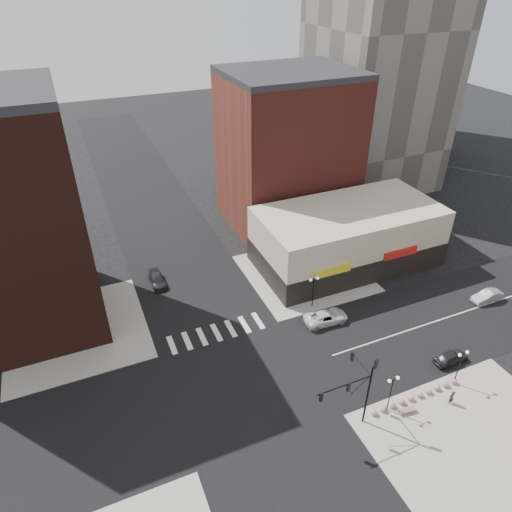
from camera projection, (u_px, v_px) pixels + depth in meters
ground at (245, 385)px, 44.87m from camera, size 240.00×240.00×0.00m
road_ew at (245, 385)px, 44.86m from camera, size 200.00×14.00×0.02m
road_ns at (245, 385)px, 44.86m from camera, size 14.00×200.00×0.02m
sidewalk_nw at (77, 331)px, 51.23m from camera, size 15.00×15.00×0.12m
sidewalk_ne at (305, 273)px, 60.82m from camera, size 15.00×15.00×0.12m
sidewalk_se at (477, 444)px, 39.32m from camera, size 18.00×14.00×0.12m
building_nw at (0, 227)px, 46.07m from camera, size 16.00×15.00×25.00m
building_ne_midrise at (288, 153)px, 67.93m from camera, size 18.00×15.00×22.00m
building_ne_row at (347, 241)px, 61.59m from camera, size 24.20×12.20×8.00m
traffic_signal at (358, 385)px, 38.52m from camera, size 5.59×3.09×7.77m
street_lamp_se_a at (392, 386)px, 40.54m from camera, size 1.22×0.32×4.16m
street_lamp_se_b at (461, 360)px, 43.18m from camera, size 1.22×0.32×4.16m
street_lamp_ne at (314, 285)px, 53.22m from camera, size 1.22×0.32×4.16m
bollard_row at (415, 396)px, 43.16m from camera, size 10.05×0.60×0.60m
white_suv at (326, 317)px, 52.31m from camera, size 5.21×2.59×1.42m
dark_sedan_east at (451, 357)px, 47.07m from camera, size 3.80×1.59×1.29m
silver_sedan at (487, 296)px, 55.66m from camera, size 4.02×1.44×1.32m
dark_sedan_north at (157, 280)px, 58.58m from camera, size 1.80×4.28×1.23m
pedestrian at (452, 397)px, 42.43m from camera, size 0.62×0.44×1.60m
stone_bench at (407, 411)px, 41.86m from camera, size 1.75×0.75×0.40m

